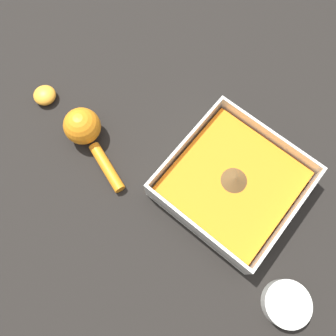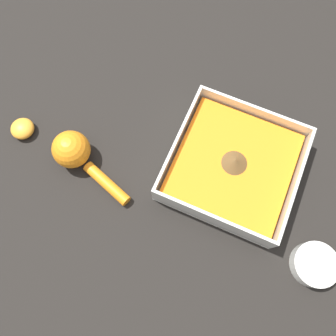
{
  "view_description": "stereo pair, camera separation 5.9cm",
  "coord_description": "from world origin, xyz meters",
  "px_view_note": "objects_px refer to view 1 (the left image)",
  "views": [
    {
      "loc": [
        0.02,
        -0.21,
        0.67
      ],
      "look_at": [
        -0.11,
        -0.04,
        0.03
      ],
      "focal_mm": 35.0,
      "sensor_mm": 36.0,
      "label": 1
    },
    {
      "loc": [
        -0.03,
        -0.24,
        0.67
      ],
      "look_at": [
        -0.11,
        -0.04,
        0.03
      ],
      "focal_mm": 35.0,
      "sensor_mm": 36.0,
      "label": 2
    }
  ],
  "objects_px": {
    "square_dish": "(232,183)",
    "spice_bowl": "(286,304)",
    "lemon_half": "(45,95)",
    "lemon_squeezer": "(85,131)"
  },
  "relations": [
    {
      "from": "square_dish",
      "to": "lemon_squeezer",
      "type": "bearing_deg",
      "value": -160.59
    },
    {
      "from": "spice_bowl",
      "to": "square_dish",
      "type": "bearing_deg",
      "value": 150.38
    },
    {
      "from": "lemon_squeezer",
      "to": "lemon_half",
      "type": "height_order",
      "value": "lemon_squeezer"
    },
    {
      "from": "lemon_squeezer",
      "to": "lemon_half",
      "type": "bearing_deg",
      "value": 14.41
    },
    {
      "from": "square_dish",
      "to": "lemon_half",
      "type": "xyz_separation_m",
      "value": [
        -0.45,
        -0.1,
        -0.01
      ]
    },
    {
      "from": "spice_bowl",
      "to": "lemon_squeezer",
      "type": "distance_m",
      "value": 0.52
    },
    {
      "from": "square_dish",
      "to": "spice_bowl",
      "type": "relative_size",
      "value": 2.92
    },
    {
      "from": "square_dish",
      "to": "lemon_half",
      "type": "relative_size",
      "value": 4.97
    },
    {
      "from": "square_dish",
      "to": "lemon_squeezer",
      "type": "distance_m",
      "value": 0.33
    },
    {
      "from": "lemon_squeezer",
      "to": "lemon_half",
      "type": "relative_size",
      "value": 3.76
    }
  ]
}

